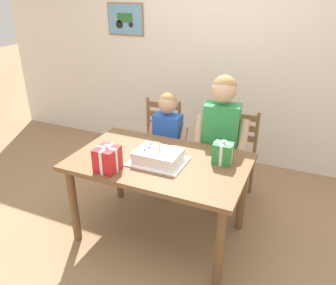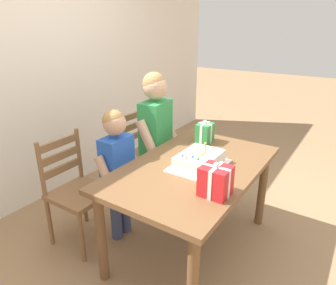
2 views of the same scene
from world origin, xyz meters
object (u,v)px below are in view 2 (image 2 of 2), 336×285
at_px(dining_table, 193,178).
at_px(child_younger, 117,163).
at_px(gift_box_beside_cake, 205,133).
at_px(chair_left, 76,190).
at_px(birthday_cake, 199,161).
at_px(chair_right, 140,156).
at_px(child_older, 156,130).
at_px(gift_box_red_large, 216,181).

distance_m(dining_table, child_younger, 0.63).
bearing_deg(gift_box_beside_cake, chair_left, 142.32).
relative_size(birthday_cake, chair_right, 0.48).
relative_size(chair_right, child_older, 0.68).
height_order(dining_table, chair_right, chair_right).
distance_m(chair_left, child_younger, 0.41).
bearing_deg(gift_box_red_large, chair_left, 96.34).
relative_size(dining_table, gift_box_beside_cake, 6.96).
xyz_separation_m(gift_box_red_large, gift_box_beside_cake, (0.77, 0.47, -0.01)).
xyz_separation_m(gift_box_beside_cake, chair_left, (-0.90, 0.70, -0.37)).
relative_size(chair_right, child_younger, 0.81).
height_order(gift_box_red_large, child_older, child_older).
height_order(gift_box_beside_cake, chair_right, gift_box_beside_cake).
bearing_deg(child_younger, gift_box_red_large, -96.34).
distance_m(child_older, child_younger, 0.55).
bearing_deg(gift_box_beside_cake, birthday_cake, -157.30).
distance_m(birthday_cake, chair_right, 1.04).
bearing_deg(chair_left, child_younger, -48.23).
xyz_separation_m(chair_left, child_older, (0.77, -0.26, 0.36)).
xyz_separation_m(dining_table, child_younger, (-0.19, 0.60, 0.04)).
bearing_deg(child_younger, gift_box_beside_cake, -33.16).
height_order(gift_box_beside_cake, child_older, child_older).
distance_m(birthday_cake, chair_left, 1.05).
xyz_separation_m(birthday_cake, gift_box_beside_cake, (0.47, 0.20, 0.04)).
bearing_deg(gift_box_beside_cake, chair_right, 95.34).
relative_size(gift_box_beside_cake, chair_left, 0.22).
relative_size(dining_table, child_older, 1.06).
bearing_deg(child_older, child_younger, 179.95).
xyz_separation_m(birthday_cake, chair_left, (-0.43, 0.89, -0.33)).
height_order(dining_table, birthday_cake, birthday_cake).
distance_m(gift_box_beside_cake, child_younger, 0.82).
relative_size(gift_box_red_large, chair_left, 0.24).
bearing_deg(chair_right, child_younger, -157.01).
bearing_deg(gift_box_red_large, gift_box_beside_cake, 31.19).
bearing_deg(dining_table, gift_box_beside_cake, 17.98).
bearing_deg(dining_table, chair_right, 63.87).
height_order(chair_right, child_older, child_older).
xyz_separation_m(dining_table, gift_box_red_large, (-0.29, -0.31, 0.20)).
xyz_separation_m(chair_right, child_younger, (-0.61, -0.26, 0.22)).
xyz_separation_m(chair_left, child_younger, (0.23, -0.26, 0.22)).
bearing_deg(birthday_cake, chair_right, 65.43).
height_order(dining_table, chair_left, chair_left).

